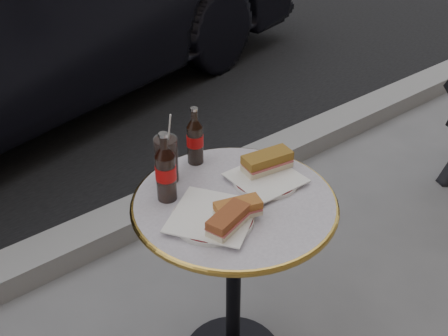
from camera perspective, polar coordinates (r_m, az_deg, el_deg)
curb at (r=2.70m, az=-11.45°, el=-6.01°), size 40.00×0.20×0.12m
bistro_table at (r=1.92m, az=0.96°, el=-12.09°), size 0.62×0.62×0.73m
plate_left at (r=1.59m, az=-1.16°, el=-5.10°), size 0.31×0.31×0.01m
plate_right at (r=1.76m, az=4.25°, el=-1.17°), size 0.25×0.25×0.01m
sandwich_left_a at (r=1.53m, az=0.44°, el=-5.42°), size 0.15×0.10×0.05m
sandwich_left_b at (r=1.58m, az=1.43°, el=-4.25°), size 0.14×0.10×0.05m
sandwich_right at (r=1.78m, az=4.40°, el=0.57°), size 0.17×0.10×0.06m
cola_bottle_left at (r=1.63m, az=-5.97°, el=0.13°), size 0.08×0.08×0.22m
cola_bottle_right at (r=1.80m, az=-2.98°, el=3.32°), size 0.07×0.07×0.20m
cola_glass at (r=1.73m, az=-5.87°, el=0.88°), size 0.08×0.08×0.15m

